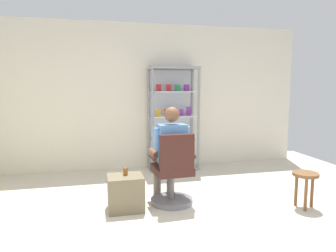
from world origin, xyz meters
TOP-DOWN VIEW (x-y plane):
  - ground_plane at (0.00, 0.00)m, footprint 7.20×7.20m
  - back_wall at (0.00, 3.00)m, footprint 6.00×0.10m
  - display_cabinet_main at (0.40, 2.76)m, footprint 0.90×0.45m
  - office_chair at (-0.03, 0.99)m, footprint 0.58×0.56m
  - seated_shopkeeper at (-0.04, 1.15)m, footprint 0.50×0.58m
  - storage_crate at (-0.66, 0.96)m, footprint 0.44×0.38m
  - tea_glass at (-0.65, 0.99)m, footprint 0.06×0.06m
  - wooden_stool at (1.58, 0.50)m, footprint 0.32×0.32m

SIDE VIEW (x-z plane):
  - ground_plane at x=0.00m, z-range 0.00..0.00m
  - storage_crate at x=-0.66m, z-range 0.00..0.44m
  - wooden_stool at x=1.58m, z-range 0.13..0.60m
  - office_chair at x=-0.03m, z-range -0.09..0.87m
  - tea_glass at x=-0.65m, z-range 0.44..0.53m
  - seated_shopkeeper at x=-0.04m, z-range 0.07..1.36m
  - display_cabinet_main at x=0.40m, z-range 0.02..1.92m
  - back_wall at x=0.00m, z-range 0.00..2.70m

